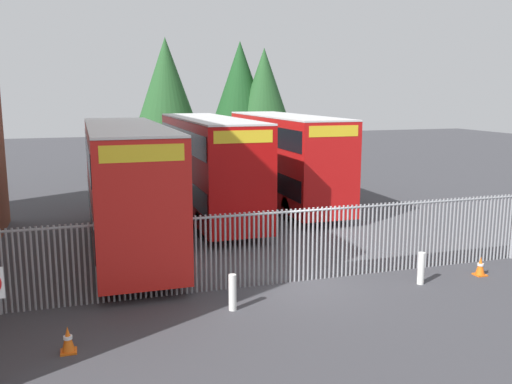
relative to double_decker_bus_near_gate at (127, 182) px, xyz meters
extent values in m
plane|color=#3D3D42|center=(4.42, 3.09, -2.42)|extent=(100.00, 100.00, 0.00)
cylinder|color=gray|center=(-3.49, -4.91, -1.32)|extent=(0.06, 0.06, 2.20)
cylinder|color=gray|center=(-3.35, -4.91, -1.32)|extent=(0.06, 0.06, 2.20)
cylinder|color=gray|center=(-3.21, -4.91, -1.32)|extent=(0.06, 0.06, 2.20)
cylinder|color=gray|center=(-3.07, -4.91, -1.32)|extent=(0.06, 0.06, 2.20)
cylinder|color=gray|center=(-2.93, -4.91, -1.32)|extent=(0.06, 0.06, 2.20)
cylinder|color=gray|center=(-2.79, -4.91, -1.32)|extent=(0.06, 0.06, 2.20)
cylinder|color=gray|center=(-2.65, -4.91, -1.32)|extent=(0.06, 0.06, 2.20)
cylinder|color=gray|center=(-2.51, -4.91, -1.32)|extent=(0.06, 0.06, 2.20)
cylinder|color=gray|center=(-2.37, -4.91, -1.32)|extent=(0.06, 0.06, 2.20)
cylinder|color=gray|center=(-2.23, -4.91, -1.32)|extent=(0.06, 0.06, 2.20)
cylinder|color=gray|center=(-2.09, -4.91, -1.32)|extent=(0.06, 0.06, 2.20)
cylinder|color=gray|center=(-1.95, -4.91, -1.32)|extent=(0.06, 0.06, 2.20)
cylinder|color=gray|center=(-1.81, -4.91, -1.32)|extent=(0.06, 0.06, 2.20)
cylinder|color=gray|center=(-1.67, -4.91, -1.32)|extent=(0.06, 0.06, 2.20)
cylinder|color=gray|center=(-1.53, -4.91, -1.32)|extent=(0.06, 0.06, 2.20)
cylinder|color=gray|center=(-1.39, -4.91, -1.32)|extent=(0.06, 0.06, 2.20)
cylinder|color=gray|center=(-1.25, -4.91, -1.32)|extent=(0.06, 0.06, 2.20)
cylinder|color=gray|center=(-1.11, -4.91, -1.32)|extent=(0.06, 0.06, 2.20)
cylinder|color=gray|center=(-0.97, -4.91, -1.32)|extent=(0.06, 0.06, 2.20)
cylinder|color=gray|center=(-0.83, -4.91, -1.32)|extent=(0.06, 0.06, 2.20)
cylinder|color=gray|center=(-0.69, -4.91, -1.32)|extent=(0.06, 0.06, 2.20)
cylinder|color=gray|center=(-0.55, -4.91, -1.32)|extent=(0.06, 0.06, 2.20)
cylinder|color=gray|center=(-0.41, -4.91, -1.32)|extent=(0.06, 0.06, 2.20)
cylinder|color=gray|center=(-0.27, -4.91, -1.32)|extent=(0.06, 0.06, 2.20)
cylinder|color=gray|center=(-0.13, -4.91, -1.32)|extent=(0.06, 0.06, 2.20)
cylinder|color=gray|center=(0.01, -4.91, -1.32)|extent=(0.06, 0.06, 2.20)
cylinder|color=gray|center=(0.15, -4.91, -1.32)|extent=(0.06, 0.06, 2.20)
cylinder|color=gray|center=(0.29, -4.91, -1.32)|extent=(0.06, 0.06, 2.20)
cylinder|color=gray|center=(0.43, -4.91, -1.32)|extent=(0.06, 0.06, 2.20)
cylinder|color=gray|center=(0.57, -4.91, -1.32)|extent=(0.06, 0.06, 2.20)
cylinder|color=gray|center=(0.71, -4.91, -1.32)|extent=(0.06, 0.06, 2.20)
cylinder|color=gray|center=(0.85, -4.91, -1.32)|extent=(0.06, 0.06, 2.20)
cylinder|color=gray|center=(0.99, -4.91, -1.32)|extent=(0.06, 0.06, 2.20)
cylinder|color=gray|center=(1.13, -4.91, -1.32)|extent=(0.06, 0.06, 2.20)
cylinder|color=gray|center=(1.27, -4.91, -1.32)|extent=(0.06, 0.06, 2.20)
cylinder|color=gray|center=(1.41, -4.91, -1.32)|extent=(0.06, 0.06, 2.20)
cylinder|color=gray|center=(1.55, -4.91, -1.32)|extent=(0.06, 0.06, 2.20)
cylinder|color=gray|center=(1.69, -4.91, -1.32)|extent=(0.06, 0.06, 2.20)
cylinder|color=gray|center=(1.83, -4.91, -1.32)|extent=(0.06, 0.06, 2.20)
cylinder|color=gray|center=(1.97, -4.91, -1.32)|extent=(0.06, 0.06, 2.20)
cylinder|color=gray|center=(2.11, -4.91, -1.32)|extent=(0.06, 0.06, 2.20)
cylinder|color=gray|center=(2.25, -4.91, -1.32)|extent=(0.06, 0.06, 2.20)
cylinder|color=gray|center=(2.39, -4.91, -1.32)|extent=(0.06, 0.06, 2.20)
cylinder|color=gray|center=(2.53, -4.91, -1.32)|extent=(0.06, 0.06, 2.20)
cylinder|color=gray|center=(2.67, -4.91, -1.32)|extent=(0.06, 0.06, 2.20)
cylinder|color=gray|center=(2.81, -4.91, -1.32)|extent=(0.06, 0.06, 2.20)
cylinder|color=gray|center=(2.95, -4.91, -1.32)|extent=(0.06, 0.06, 2.20)
cylinder|color=gray|center=(3.09, -4.91, -1.32)|extent=(0.06, 0.06, 2.20)
cylinder|color=gray|center=(3.23, -4.91, -1.32)|extent=(0.06, 0.06, 2.20)
cylinder|color=gray|center=(3.37, -4.91, -1.32)|extent=(0.06, 0.06, 2.20)
cylinder|color=gray|center=(3.51, -4.91, -1.32)|extent=(0.06, 0.06, 2.20)
cylinder|color=gray|center=(3.65, -4.91, -1.32)|extent=(0.06, 0.06, 2.20)
cylinder|color=gray|center=(3.79, -4.91, -1.32)|extent=(0.06, 0.06, 2.20)
cylinder|color=gray|center=(3.93, -4.91, -1.32)|extent=(0.06, 0.06, 2.20)
cylinder|color=gray|center=(4.07, -4.91, -1.32)|extent=(0.06, 0.06, 2.20)
cylinder|color=gray|center=(4.21, -4.91, -1.32)|extent=(0.06, 0.06, 2.20)
cylinder|color=gray|center=(4.35, -4.91, -1.32)|extent=(0.06, 0.06, 2.20)
cylinder|color=gray|center=(4.49, -4.91, -1.32)|extent=(0.06, 0.06, 2.20)
cylinder|color=gray|center=(4.63, -4.91, -1.32)|extent=(0.06, 0.06, 2.20)
cylinder|color=gray|center=(4.77, -4.91, -1.32)|extent=(0.06, 0.06, 2.20)
cylinder|color=gray|center=(4.91, -4.91, -1.32)|extent=(0.06, 0.06, 2.20)
cylinder|color=gray|center=(5.05, -4.91, -1.32)|extent=(0.06, 0.06, 2.20)
cylinder|color=gray|center=(5.19, -4.91, -1.32)|extent=(0.06, 0.06, 2.20)
cylinder|color=gray|center=(5.33, -4.91, -1.32)|extent=(0.06, 0.06, 2.20)
cylinder|color=gray|center=(5.47, -4.91, -1.32)|extent=(0.06, 0.06, 2.20)
cylinder|color=gray|center=(5.61, -4.91, -1.32)|extent=(0.06, 0.06, 2.20)
cylinder|color=gray|center=(5.75, -4.91, -1.32)|extent=(0.06, 0.06, 2.20)
cylinder|color=gray|center=(5.89, -4.91, -1.32)|extent=(0.06, 0.06, 2.20)
cylinder|color=gray|center=(6.03, -4.91, -1.32)|extent=(0.06, 0.06, 2.20)
cylinder|color=gray|center=(6.16, -4.91, -1.32)|extent=(0.06, 0.06, 2.20)
cylinder|color=gray|center=(6.30, -4.91, -1.32)|extent=(0.06, 0.06, 2.20)
cylinder|color=gray|center=(6.44, -4.91, -1.32)|extent=(0.06, 0.06, 2.20)
cylinder|color=gray|center=(6.58, -4.91, -1.32)|extent=(0.06, 0.06, 2.20)
cylinder|color=gray|center=(6.72, -4.91, -1.32)|extent=(0.06, 0.06, 2.20)
cylinder|color=gray|center=(6.86, -4.91, -1.32)|extent=(0.06, 0.06, 2.20)
cylinder|color=gray|center=(7.00, -4.91, -1.32)|extent=(0.06, 0.06, 2.20)
cylinder|color=gray|center=(7.14, -4.91, -1.32)|extent=(0.06, 0.06, 2.20)
cylinder|color=gray|center=(7.28, -4.91, -1.32)|extent=(0.06, 0.06, 2.20)
cylinder|color=gray|center=(7.42, -4.91, -1.32)|extent=(0.06, 0.06, 2.20)
cylinder|color=gray|center=(7.56, -4.91, -1.32)|extent=(0.06, 0.06, 2.20)
cylinder|color=gray|center=(7.70, -4.91, -1.32)|extent=(0.06, 0.06, 2.20)
cylinder|color=gray|center=(7.84, -4.91, -1.32)|extent=(0.06, 0.06, 2.20)
cylinder|color=gray|center=(7.98, -4.91, -1.32)|extent=(0.06, 0.06, 2.20)
cylinder|color=gray|center=(8.12, -4.91, -1.32)|extent=(0.06, 0.06, 2.20)
cylinder|color=gray|center=(8.26, -4.91, -1.32)|extent=(0.06, 0.06, 2.20)
cylinder|color=gray|center=(8.40, -4.91, -1.32)|extent=(0.06, 0.06, 2.20)
cylinder|color=gray|center=(8.54, -4.91, -1.32)|extent=(0.06, 0.06, 2.20)
cylinder|color=gray|center=(8.68, -4.91, -1.32)|extent=(0.06, 0.06, 2.20)
cylinder|color=gray|center=(8.82, -4.91, -1.32)|extent=(0.06, 0.06, 2.20)
cylinder|color=gray|center=(8.96, -4.91, -1.32)|extent=(0.06, 0.06, 2.20)
cylinder|color=gray|center=(9.10, -4.91, -1.32)|extent=(0.06, 0.06, 2.20)
cylinder|color=gray|center=(9.24, -4.91, -1.32)|extent=(0.06, 0.06, 2.20)
cylinder|color=gray|center=(9.38, -4.91, -1.32)|extent=(0.06, 0.06, 2.20)
cylinder|color=gray|center=(9.52, -4.91, -1.32)|extent=(0.06, 0.06, 2.20)
cylinder|color=gray|center=(9.66, -4.91, -1.32)|extent=(0.06, 0.06, 2.20)
cylinder|color=gray|center=(9.80, -4.91, -1.32)|extent=(0.06, 0.06, 2.20)
cylinder|color=gray|center=(9.94, -4.91, -1.32)|extent=(0.06, 0.06, 2.20)
cylinder|color=gray|center=(10.08, -4.91, -1.32)|extent=(0.06, 0.06, 2.20)
cylinder|color=gray|center=(10.22, -4.91, -1.32)|extent=(0.06, 0.06, 2.20)
cylinder|color=gray|center=(10.36, -4.91, -1.32)|extent=(0.06, 0.06, 2.20)
cylinder|color=gray|center=(10.50, -4.91, -1.32)|extent=(0.06, 0.06, 2.20)
cylinder|color=gray|center=(10.64, -4.91, -1.32)|extent=(0.06, 0.06, 2.20)
cylinder|color=gray|center=(10.78, -4.91, -1.32)|extent=(0.06, 0.06, 2.20)
cylinder|color=gray|center=(10.92, -4.91, -1.32)|extent=(0.06, 0.06, 2.20)
cylinder|color=gray|center=(11.06, -4.91, -1.32)|extent=(0.06, 0.06, 2.20)
cylinder|color=gray|center=(11.20, -4.91, -1.32)|extent=(0.06, 0.06, 2.20)
cylinder|color=gray|center=(11.34, -4.91, -1.32)|extent=(0.06, 0.06, 2.20)
cylinder|color=gray|center=(11.48, -4.91, -1.32)|extent=(0.06, 0.06, 2.20)
cylinder|color=gray|center=(11.62, -4.91, -1.32)|extent=(0.06, 0.06, 2.20)
cylinder|color=gray|center=(11.76, -4.91, -1.32)|extent=(0.06, 0.06, 2.20)
cylinder|color=gray|center=(11.90, -4.91, -1.32)|extent=(0.06, 0.06, 2.20)
cylinder|color=gray|center=(12.04, -4.91, -1.32)|extent=(0.06, 0.06, 2.20)
cylinder|color=gray|center=(4.28, -4.91, -0.30)|extent=(15.80, 0.07, 0.07)
cube|color=red|center=(0.00, 0.01, -0.07)|extent=(2.50, 10.80, 4.00)
cube|color=black|center=(0.00, 0.01, -0.87)|extent=(2.54, 10.37, 0.90)
cube|color=black|center=(0.00, 0.01, 1.13)|extent=(2.54, 10.37, 0.90)
cube|color=yellow|center=(0.00, -5.34, 1.58)|extent=(2.12, 0.12, 0.44)
cube|color=silver|center=(0.00, 0.01, 1.96)|extent=(2.50, 10.80, 0.08)
cylinder|color=black|center=(-1.10, -3.34, -1.90)|extent=(0.30, 1.04, 1.04)
cylinder|color=black|center=(1.10, -3.34, -1.90)|extent=(0.30, 1.04, 1.04)
cylinder|color=black|center=(-1.10, 2.98, -1.90)|extent=(0.30, 1.04, 1.04)
cylinder|color=black|center=(1.10, 2.98, -1.90)|extent=(0.30, 1.04, 1.04)
cube|color=#B70C0C|center=(3.90, 4.29, -0.07)|extent=(2.50, 10.80, 4.00)
cube|color=black|center=(3.90, 4.29, -0.87)|extent=(2.54, 10.37, 0.90)
cube|color=black|center=(3.90, 4.29, 1.13)|extent=(2.54, 10.37, 0.90)
cube|color=yellow|center=(3.90, -1.06, 1.58)|extent=(2.12, 0.12, 0.44)
cube|color=silver|center=(3.90, 4.29, 1.96)|extent=(2.50, 10.80, 0.08)
cylinder|color=black|center=(2.80, 0.94, -1.90)|extent=(0.30, 1.04, 1.04)
cylinder|color=black|center=(5.00, 0.94, -1.90)|extent=(0.30, 1.04, 1.04)
cylinder|color=black|center=(2.80, 7.26, -1.90)|extent=(0.30, 1.04, 1.04)
cylinder|color=black|center=(5.00, 7.26, -1.90)|extent=(0.30, 1.04, 1.04)
cube|color=red|center=(8.09, 5.87, -0.07)|extent=(2.50, 10.80, 4.00)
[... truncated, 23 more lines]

